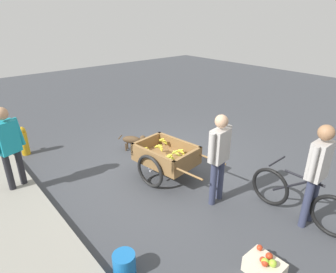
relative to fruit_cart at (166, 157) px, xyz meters
The scene contains 10 objects.
ground_plane 0.64m from the fruit_cart, 47.42° to the right, with size 24.00×24.00×0.00m, color #3D3F44.
fruit_cart is the anchor object (origin of this frame).
vendor_person 1.24m from the fruit_cart, behind, with size 0.24×0.56×1.56m.
bicycle 2.38m from the fruit_cart, 161.03° to the right, with size 1.66×0.46×0.85m.
cyclist_person 2.58m from the fruit_cart, 162.12° to the right, with size 0.22×0.54×1.62m.
dog 1.43m from the fruit_cart, ahead, with size 0.56×0.45×0.40m.
fire_hydrant 3.36m from the fruit_cart, 32.30° to the left, with size 0.25×0.25×0.67m.
plastic_bucket 2.33m from the fruit_cart, 126.85° to the left, with size 0.29×0.29×0.29m, color #1966B2.
apple_crate 2.60m from the fruit_cart, 167.63° to the left, with size 0.44×0.32×0.31m.
bystander_person 2.75m from the fruit_cart, 59.86° to the left, with size 0.30×0.54×1.59m.
Camera 1 is at (-4.03, 3.48, 2.99)m, focal length 30.64 mm.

